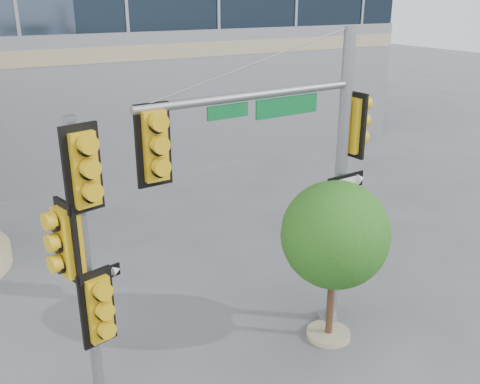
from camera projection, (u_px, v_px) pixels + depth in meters
main_signal_pole at (299, 161)px, 10.83m from camera, size 5.28×0.86×6.79m
secondary_signal_pole at (85, 257)px, 8.81m from camera, size 1.04×0.75×5.65m
street_tree at (336, 238)px, 11.48m from camera, size 2.40×2.34×3.74m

